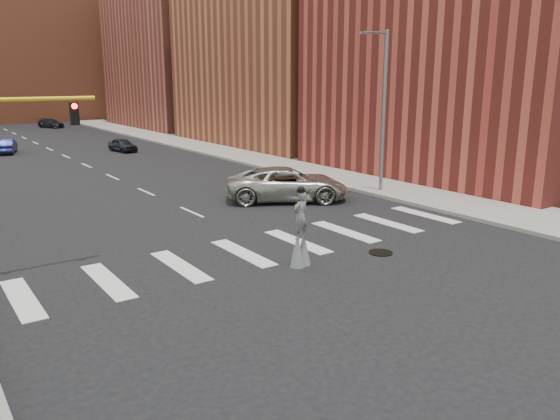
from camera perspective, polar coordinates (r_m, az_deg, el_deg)
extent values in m
plane|color=black|center=(20.64, 0.58, -4.59)|extent=(160.00, 160.00, 0.00)
cube|color=gray|center=(47.84, -4.64, 5.94)|extent=(5.00, 90.00, 0.18)
cylinder|color=black|center=(21.05, 10.47, -4.40)|extent=(0.90, 0.90, 0.04)
cube|color=#9F332B|center=(41.34, 20.49, 19.13)|extent=(16.00, 20.00, 22.00)
cube|color=#B55939|center=(57.07, 1.15, 19.20)|extent=(16.00, 22.00, 24.00)
cube|color=#A64B3D|center=(77.59, -9.77, 16.06)|extent=(16.00, 22.00, 20.00)
cube|color=#B55939|center=(95.58, -25.21, 13.91)|extent=(26.00, 14.00, 18.00)
cylinder|color=slate|center=(31.42, 10.79, 9.83)|extent=(0.20, 0.20, 9.00)
cylinder|color=slate|center=(30.88, 10.07, 17.79)|extent=(1.80, 0.12, 0.12)
cube|color=slate|center=(30.25, 8.79, 17.83)|extent=(0.50, 0.18, 0.12)
cylinder|color=gold|center=(19.20, -26.39, 10.30)|extent=(5.20, 0.14, 0.14)
cube|color=black|center=(19.61, -20.70, 9.40)|extent=(0.28, 0.18, 0.75)
cylinder|color=#FF0C0C|center=(19.50, -20.69, 10.12)|extent=(0.18, 0.06, 0.18)
cylinder|color=#382316|center=(19.35, 2.47, -4.34)|extent=(0.07, 0.07, 0.97)
cylinder|color=#382316|center=(19.12, 1.82, -4.55)|extent=(0.07, 0.07, 0.97)
cone|color=slate|center=(19.31, 2.47, -4.00)|extent=(0.52, 0.52, 1.22)
cone|color=slate|center=(19.09, 1.82, -4.21)|extent=(0.52, 0.52, 1.22)
imported|color=slate|center=(18.86, 2.18, -0.58)|extent=(0.68, 0.51, 1.70)
sphere|color=black|center=(18.66, 2.21, 2.14)|extent=(0.26, 0.26, 0.26)
cylinder|color=black|center=(18.67, 2.20, 1.99)|extent=(0.34, 0.34, 0.02)
cube|color=yellow|center=(18.85, 1.88, 0.88)|extent=(0.22, 0.05, 0.10)
imported|color=#B0AEA6|center=(29.38, 0.77, 2.73)|extent=(7.09, 5.83, 1.80)
imported|color=black|center=(51.31, -16.13, 6.54)|extent=(1.92, 3.64, 1.18)
imported|color=navy|center=(53.77, -26.67, 5.98)|extent=(2.35, 4.07, 1.27)
imported|color=black|center=(79.50, -22.83, 8.35)|extent=(3.10, 4.39, 1.18)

